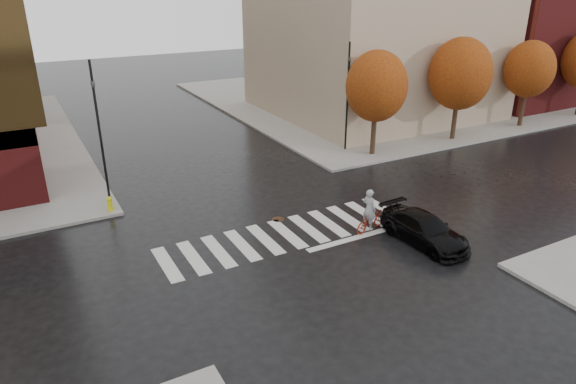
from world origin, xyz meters
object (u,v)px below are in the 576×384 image
(sedan, at_px, (424,229))
(traffic_light_ne, at_px, (348,91))
(traffic_light_nw, at_px, (99,125))
(fire_hydrant, at_px, (110,203))
(cyclist, at_px, (370,217))

(sedan, distance_m, traffic_light_ne, 13.19)
(traffic_light_ne, bearing_deg, traffic_light_nw, 8.37)
(traffic_light_nw, distance_m, fire_hydrant, 3.80)
(sedan, bearing_deg, traffic_light_ne, 67.43)
(cyclist, relative_size, traffic_light_ne, 0.30)
(sedan, relative_size, traffic_light_ne, 0.63)
(traffic_light_ne, bearing_deg, fire_hydrant, 12.98)
(traffic_light_nw, bearing_deg, fire_hydrant, 11.35)
(cyclist, bearing_deg, traffic_light_nw, 34.62)
(cyclist, relative_size, fire_hydrant, 2.75)
(cyclist, distance_m, traffic_light_nw, 13.55)
(sedan, xyz_separation_m, traffic_light_nw, (-11.10, 10.82, 3.49))
(traffic_light_ne, relative_size, fire_hydrant, 9.29)
(cyclist, height_order, traffic_light_ne, traffic_light_ne)
(sedan, bearing_deg, fire_hydrant, 136.52)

